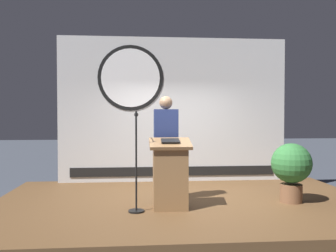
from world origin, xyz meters
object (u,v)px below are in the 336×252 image
(speaker_person, at_px, (166,147))
(potted_plant, at_px, (291,167))
(microphone_stand, at_px, (136,176))
(podium, at_px, (170,174))

(speaker_person, xyz_separation_m, potted_plant, (2.07, -0.24, -0.31))
(speaker_person, bearing_deg, microphone_stand, -130.44)
(microphone_stand, distance_m, potted_plant, 2.59)
(podium, height_order, potted_plant, podium)
(podium, relative_size, potted_plant, 1.11)
(microphone_stand, relative_size, potted_plant, 1.54)
(podium, height_order, speaker_person, speaker_person)
(speaker_person, distance_m, potted_plant, 2.11)
(potted_plant, bearing_deg, speaker_person, 173.36)
(microphone_stand, bearing_deg, potted_plant, 7.47)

